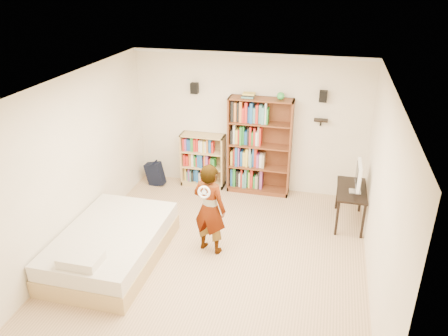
# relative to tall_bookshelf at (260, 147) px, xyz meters

# --- Properties ---
(ground) EXTENTS (4.50, 5.00, 0.01)m
(ground) POSITION_rel_tall_bookshelf_xyz_m (-0.25, -2.32, -0.95)
(ground) COLOR tan
(ground) RESTS_ON ground
(room_shell) EXTENTS (4.52, 5.02, 2.71)m
(room_shell) POSITION_rel_tall_bookshelf_xyz_m (-0.25, -2.32, 0.81)
(room_shell) COLOR white
(room_shell) RESTS_ON ground
(crown_molding) EXTENTS (4.50, 5.00, 0.06)m
(crown_molding) POSITION_rel_tall_bookshelf_xyz_m (-0.25, -2.32, 1.72)
(crown_molding) COLOR white
(crown_molding) RESTS_ON room_shell
(speaker_left) EXTENTS (0.14, 0.12, 0.20)m
(speaker_left) POSITION_rel_tall_bookshelf_xyz_m (-1.30, 0.08, 1.05)
(speaker_left) COLOR black
(speaker_left) RESTS_ON room_shell
(speaker_right) EXTENTS (0.14, 0.12, 0.20)m
(speaker_right) POSITION_rel_tall_bookshelf_xyz_m (1.10, 0.08, 1.05)
(speaker_right) COLOR black
(speaker_right) RESTS_ON room_shell
(wall_shelf) EXTENTS (0.25, 0.16, 0.02)m
(wall_shelf) POSITION_rel_tall_bookshelf_xyz_m (1.10, 0.09, 0.60)
(wall_shelf) COLOR black
(wall_shelf) RESTS_ON room_shell
(tall_bookshelf) EXTENTS (1.21, 0.35, 1.91)m
(tall_bookshelf) POSITION_rel_tall_bookshelf_xyz_m (0.00, 0.00, 0.00)
(tall_bookshelf) COLOR brown
(tall_bookshelf) RESTS_ON ground
(low_bookshelf) EXTENTS (0.88, 0.33, 1.09)m
(low_bookshelf) POSITION_rel_tall_bookshelf_xyz_m (-1.14, 0.01, -0.41)
(low_bookshelf) COLOR tan
(low_bookshelf) RESTS_ON ground
(computer_desk) EXTENTS (0.49, 0.97, 0.66)m
(computer_desk) POSITION_rel_tall_bookshelf_xyz_m (1.74, -0.80, -0.62)
(computer_desk) COLOR black
(computer_desk) RESTS_ON ground
(imac) EXTENTS (0.16, 0.54, 0.53)m
(imac) POSITION_rel_tall_bookshelf_xyz_m (1.78, -0.90, -0.03)
(imac) COLOR white
(imac) RESTS_ON computer_desk
(daybed) EXTENTS (1.40, 2.15, 0.64)m
(daybed) POSITION_rel_tall_bookshelf_xyz_m (-1.78, -2.76, -0.64)
(daybed) COLOR silver
(daybed) RESTS_ON ground
(person) EXTENTS (0.62, 0.48, 1.49)m
(person) POSITION_rel_tall_bookshelf_xyz_m (-0.40, -2.16, -0.21)
(person) COLOR black
(person) RESTS_ON ground
(wii_wheel) EXTENTS (0.19, 0.07, 0.19)m
(wii_wheel) POSITION_rel_tall_bookshelf_xyz_m (-0.40, -2.44, 0.22)
(wii_wheel) COLOR white
(wii_wheel) RESTS_ON person
(navy_bag) EXTENTS (0.38, 0.26, 0.49)m
(navy_bag) POSITION_rel_tall_bookshelf_xyz_m (-2.11, -0.21, -0.71)
(navy_bag) COLOR black
(navy_bag) RESTS_ON ground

